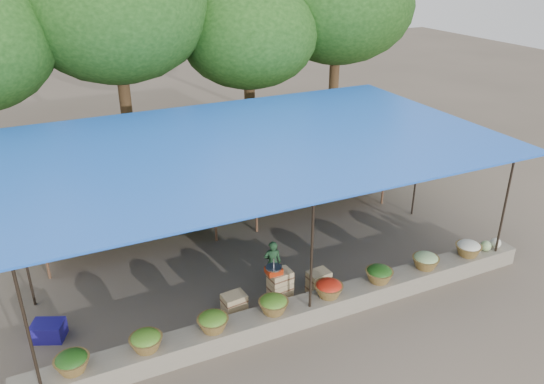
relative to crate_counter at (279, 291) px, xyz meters
name	(u,v)px	position (x,y,z in m)	size (l,w,h in m)	color
ground	(251,253)	(0.27, 2.09, -0.31)	(60.00, 60.00, 0.00)	brown
stone_curb	(306,310)	(0.27, -0.66, -0.11)	(10.60, 0.55, 0.40)	#6D6857
stall_canopy	(248,146)	(0.27, 2.14, 2.37)	(10.80, 6.60, 2.82)	black
produce_baskets	(302,296)	(0.17, -0.66, 0.25)	(8.98, 0.58, 0.34)	brown
netting_backdrop	(206,161)	(0.27, 5.24, 0.94)	(10.60, 0.06, 2.50)	#194719
tree_row	(184,19)	(0.77, 8.17, 4.39)	(16.51, 5.50, 7.12)	#3E2716
fruit_table_left	(132,227)	(-2.23, 3.44, 0.30)	(4.21, 0.95, 0.93)	#44261B
fruit_table_right	(315,190)	(2.77, 3.44, 0.30)	(4.21, 0.95, 0.93)	#44261B
crate_counter	(279,291)	(0.00, 0.00, 0.00)	(2.38, 0.38, 0.77)	#A2875D
weighing_scale	(274,270)	(-0.12, 0.00, 0.54)	(0.32, 0.32, 0.34)	#AE2C0D
vendor_seated	(273,263)	(0.19, 0.71, 0.21)	(0.38, 0.25, 1.05)	#1B3C21
customer_left	(76,218)	(-3.41, 3.94, 0.56)	(0.84, 0.66, 1.73)	slate
customer_mid	(285,173)	(2.24, 4.26, 0.57)	(1.14, 0.66, 1.77)	slate
customer_right	(348,165)	(4.39, 4.32, 0.43)	(0.87, 0.36, 1.48)	slate
blue_crate_back	(48,331)	(-4.34, 0.87, -0.14)	(0.57, 0.41, 0.34)	navy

